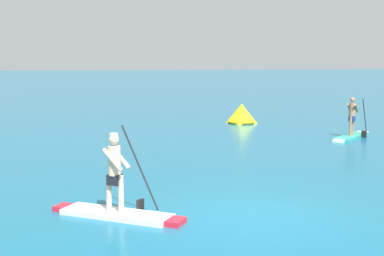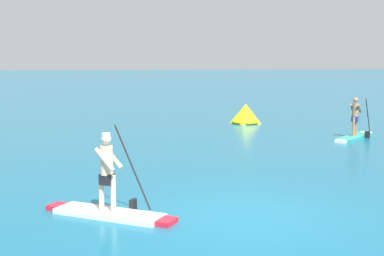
{
  "view_description": "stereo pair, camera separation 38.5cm",
  "coord_description": "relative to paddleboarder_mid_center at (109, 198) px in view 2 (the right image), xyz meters",
  "views": [
    {
      "loc": [
        -3.9,
        -9.57,
        3.12
      ],
      "look_at": [
        0.74,
        7.42,
        0.89
      ],
      "focal_mm": 48.21,
      "sensor_mm": 36.0,
      "label": 1
    },
    {
      "loc": [
        -3.53,
        -9.67,
        3.12
      ],
      "look_at": [
        0.74,
        7.42,
        0.89
      ],
      "focal_mm": 48.21,
      "sensor_mm": 36.0,
      "label": 2
    }
  ],
  "objects": [
    {
      "name": "ground",
      "position": [
        2.68,
        -0.69,
        -0.37
      ],
      "size": [
        440.0,
        440.0,
        0.0
      ],
      "primitive_type": "plane",
      "color": "#145B7A"
    },
    {
      "name": "paddleboarder_far_right",
      "position": [
        10.93,
        8.69,
        -0.03
      ],
      "size": [
        2.88,
        2.46,
        1.74
      ],
      "rotation": [
        0.0,
        0.0,
        0.68
      ],
      "color": "teal",
      "rests_on": "ground"
    },
    {
      "name": "paddleboarder_mid_center",
      "position": [
        0.0,
        0.0,
        0.0
      ],
      "size": [
        2.58,
        2.14,
        1.88
      ],
      "rotation": [
        0.0,
        0.0,
        -0.66
      ],
      "color": "white",
      "rests_on": "ground"
    },
    {
      "name": "race_marker_buoy",
      "position": [
        8.3,
        14.79,
        0.07
      ],
      "size": [
        1.62,
        1.62,
        1.02
      ],
      "color": "yellow",
      "rests_on": "ground"
    }
  ]
}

